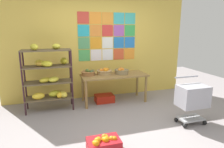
% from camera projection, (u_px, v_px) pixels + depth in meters
% --- Properties ---
extents(ground, '(9.68, 9.68, 0.00)m').
position_uv_depth(ground, '(123.00, 128.00, 3.53)').
color(ground, gray).
extents(back_wall_with_art, '(4.73, 0.07, 2.71)m').
position_uv_depth(back_wall_with_art, '(99.00, 45.00, 4.98)').
color(back_wall_with_art, gold).
rests_on(back_wall_with_art, ground).
extents(banana_shelf_unit, '(1.01, 0.51, 1.46)m').
position_uv_depth(banana_shelf_unit, '(49.00, 74.00, 4.18)').
color(banana_shelf_unit, '#321B21').
rests_on(banana_shelf_unit, ground).
extents(display_table, '(1.58, 0.63, 0.69)m').
position_uv_depth(display_table, '(114.00, 78.00, 4.73)').
color(display_table, olive).
rests_on(display_table, ground).
extents(fruit_basket_right, '(0.35, 0.35, 0.16)m').
position_uv_depth(fruit_basket_right, '(121.00, 71.00, 4.73)').
color(fruit_basket_right, olive).
rests_on(fruit_basket_right, display_table).
extents(fruit_basket_left, '(0.37, 0.37, 0.16)m').
position_uv_depth(fruit_basket_left, '(104.00, 72.00, 4.68)').
color(fruit_basket_left, tan).
rests_on(fruit_basket_left, display_table).
extents(fruit_basket_back_right, '(0.34, 0.34, 0.14)m').
position_uv_depth(fruit_basket_back_right, '(88.00, 73.00, 4.60)').
color(fruit_basket_back_right, '#986638').
rests_on(fruit_basket_back_right, display_table).
extents(produce_crate_under_table, '(0.45, 0.31, 0.18)m').
position_uv_depth(produce_crate_under_table, '(104.00, 98.00, 4.80)').
color(produce_crate_under_table, '#A91F0F').
rests_on(produce_crate_under_table, ground).
extents(orange_crate_foreground, '(0.47, 0.31, 0.26)m').
position_uv_depth(orange_crate_foreground, '(104.00, 144.00, 2.82)').
color(orange_crate_foreground, '#B5171F').
rests_on(orange_crate_foreground, ground).
extents(shopping_cart, '(0.54, 0.41, 0.87)m').
position_uv_depth(shopping_cart, '(192.00, 98.00, 3.61)').
color(shopping_cart, black).
rests_on(shopping_cart, ground).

